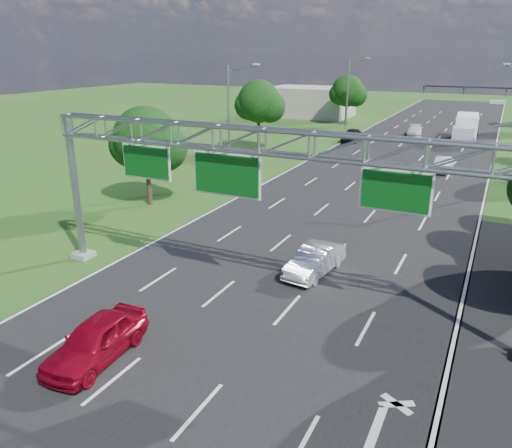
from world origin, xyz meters
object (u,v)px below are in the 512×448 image
Objects in this scene: traffic_signal at (492,99)px; red_coupe at (96,340)px; box_truck at (466,129)px; sign_gantry at (264,155)px; silver_sedan at (315,260)px.

traffic_signal is 2.58× the size of red_coupe.
red_coupe is at bearing -100.11° from traffic_signal.
traffic_signal is 1.35× the size of box_truck.
sign_gantry is at bearing -97.68° from traffic_signal.
red_coupe is (-3.58, -7.17, -6.08)m from sign_gantry.
traffic_signal is at bearing 90.87° from silver_sedan.
red_coupe is 11.96m from silver_sedan.
box_truck is (3.55, 46.17, 0.88)m from silver_sedan.
box_truck is (4.74, 49.96, -5.28)m from sign_gantry.
sign_gantry is at bearing 59.56° from red_coupe.
silver_sedan is (1.20, 3.79, -6.16)m from sign_gantry.
traffic_signal reaches higher than silver_sedan.
box_truck is at bearing 84.58° from sign_gantry.
sign_gantry is 10.06m from red_coupe.
traffic_signal is at bearing 75.97° from red_coupe.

